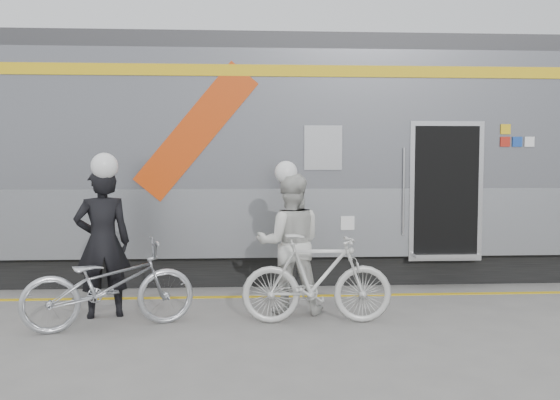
{
  "coord_description": "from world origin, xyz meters",
  "views": [
    {
      "loc": [
        -0.0,
        -6.64,
        2.08
      ],
      "look_at": [
        0.48,
        1.6,
        1.5
      ],
      "focal_mm": 38.0,
      "sensor_mm": 36.0,
      "label": 1
    }
  ],
  "objects": [
    {
      "name": "train",
      "position": [
        1.04,
        4.19,
        2.05
      ],
      "size": [
        24.0,
        3.17,
        4.1
      ],
      "color": "black",
      "rests_on": "ground"
    },
    {
      "name": "bicycle_right",
      "position": [
        0.89,
        0.68,
        0.57
      ],
      "size": [
        1.91,
        0.59,
        1.14
      ],
      "primitive_type": "imported",
      "rotation": [
        0.0,
        0.0,
        1.54
      ],
      "color": "#BBBBB6",
      "rests_on": "ground"
    },
    {
      "name": "bicycle_left",
      "position": [
        -1.67,
        0.6,
        0.54
      ],
      "size": [
        2.18,
        1.27,
        1.08
      ],
      "primitive_type": "imported",
      "rotation": [
        0.0,
        0.0,
        1.86
      ],
      "color": "#AEB1B7",
      "rests_on": "ground"
    },
    {
      "name": "ground",
      "position": [
        0.0,
        0.0,
        0.0
      ],
      "size": [
        90.0,
        90.0,
        0.0
      ],
      "primitive_type": "plane",
      "color": "slate",
      "rests_on": "ground"
    },
    {
      "name": "helmet_woman",
      "position": [
        0.59,
        1.23,
        2.03
      ],
      "size": [
        0.3,
        0.3,
        0.3
      ],
      "primitive_type": "sphere",
      "color": "white",
      "rests_on": "woman"
    },
    {
      "name": "woman",
      "position": [
        0.59,
        1.23,
        0.94
      ],
      "size": [
        0.93,
        0.74,
        1.88
      ],
      "primitive_type": "imported",
      "rotation": [
        0.0,
        0.0,
        3.11
      ],
      "color": "silver",
      "rests_on": "ground"
    },
    {
      "name": "man",
      "position": [
        -1.87,
        1.15,
        0.98
      ],
      "size": [
        0.82,
        0.65,
        1.96
      ],
      "primitive_type": "imported",
      "rotation": [
        0.0,
        0.0,
        3.43
      ],
      "color": "black",
      "rests_on": "ground"
    },
    {
      "name": "helmet_man",
      "position": [
        -1.87,
        1.15,
        2.13
      ],
      "size": [
        0.34,
        0.34,
        0.34
      ],
      "primitive_type": "sphere",
      "color": "white",
      "rests_on": "man"
    },
    {
      "name": "safety_strip",
      "position": [
        0.0,
        2.15,
        0.0
      ],
      "size": [
        24.0,
        0.12,
        0.01
      ],
      "primitive_type": "cube",
      "color": "gold",
      "rests_on": "ground"
    }
  ]
}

